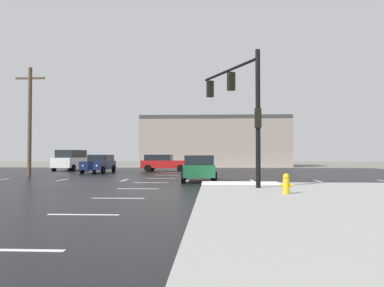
# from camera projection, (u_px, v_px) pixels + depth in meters

# --- Properties ---
(ground_plane) EXTENTS (120.00, 120.00, 0.00)m
(ground_plane) POSITION_uv_depth(u_px,v_px,m) (156.00, 181.00, 24.86)
(ground_plane) COLOR slate
(road_asphalt) EXTENTS (44.00, 44.00, 0.02)m
(road_asphalt) POSITION_uv_depth(u_px,v_px,m) (156.00, 180.00, 24.86)
(road_asphalt) COLOR black
(road_asphalt) RESTS_ON ground_plane
(snow_strip_curbside) EXTENTS (4.00, 1.60, 0.06)m
(snow_strip_curbside) POSITION_uv_depth(u_px,v_px,m) (240.00, 183.00, 20.61)
(snow_strip_curbside) COLOR white
(snow_strip_curbside) RESTS_ON sidewalk_corner
(lane_markings) EXTENTS (36.15, 36.15, 0.01)m
(lane_markings) POSITION_uv_depth(u_px,v_px,m) (173.00, 182.00, 23.42)
(lane_markings) COLOR silver
(lane_markings) RESTS_ON road_asphalt
(traffic_signal_mast) EXTENTS (2.68, 5.53, 6.36)m
(traffic_signal_mast) POSITION_uv_depth(u_px,v_px,m) (241.00, 99.00, 19.68)
(traffic_signal_mast) COLOR black
(traffic_signal_mast) RESTS_ON sidewalk_corner
(fire_hydrant) EXTENTS (0.48, 0.26, 0.79)m
(fire_hydrant) POSITION_uv_depth(u_px,v_px,m) (286.00, 184.00, 15.40)
(fire_hydrant) COLOR gold
(fire_hydrant) RESTS_ON sidewalk_corner
(strip_building_background) EXTENTS (19.09, 8.00, 6.54)m
(strip_building_background) POSITION_uv_depth(u_px,v_px,m) (215.00, 142.00, 52.99)
(strip_building_background) COLOR gray
(strip_building_background) RESTS_ON ground_plane
(suv_white) EXTENTS (2.53, 4.97, 2.03)m
(suv_white) POSITION_uv_depth(u_px,v_px,m) (71.00, 160.00, 39.30)
(suv_white) COLOR white
(suv_white) RESTS_ON road_asphalt
(sedan_navy) EXTENTS (2.15, 4.59, 1.58)m
(sedan_navy) POSITION_uv_depth(u_px,v_px,m) (99.00, 163.00, 34.59)
(sedan_navy) COLOR #141E47
(sedan_navy) RESTS_ON road_asphalt
(sedan_red) EXTENTS (4.61, 2.21, 1.58)m
(sedan_red) POSITION_uv_depth(u_px,v_px,m) (164.00, 163.00, 37.47)
(sedan_red) COLOR #B21919
(sedan_red) RESTS_ON road_asphalt
(sedan_green) EXTENTS (2.18, 4.60, 1.58)m
(sedan_green) POSITION_uv_depth(u_px,v_px,m) (199.00, 168.00, 23.87)
(sedan_green) COLOR #195933
(sedan_green) RESTS_ON road_asphalt
(utility_pole_far) EXTENTS (2.20, 0.28, 8.10)m
(utility_pole_far) POSITION_uv_depth(u_px,v_px,m) (30.00, 119.00, 29.29)
(utility_pole_far) COLOR brown
(utility_pole_far) RESTS_ON ground_plane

